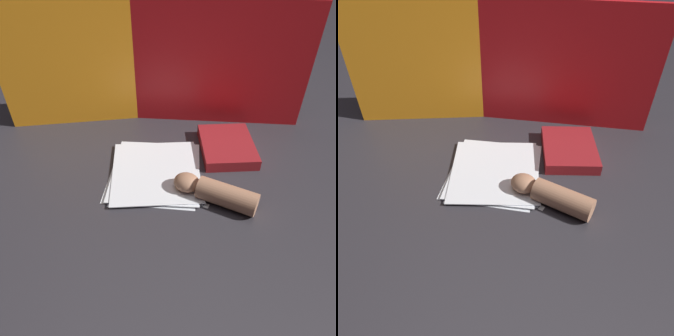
{
  "view_description": "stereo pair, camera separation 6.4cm",
  "coord_description": "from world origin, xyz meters",
  "views": [
    {
      "loc": [
        0.03,
        -0.81,
        0.74
      ],
      "look_at": [
        -0.0,
        -0.01,
        0.06
      ],
      "focal_mm": 35.0,
      "sensor_mm": 36.0,
      "label": 1
    },
    {
      "loc": [
        0.1,
        -0.8,
        0.74
      ],
      "look_at": [
        -0.0,
        -0.01,
        0.06
      ],
      "focal_mm": 35.0,
      "sensor_mm": 36.0,
      "label": 2
    }
  ],
  "objects": [
    {
      "name": "paper_scrap_mid",
      "position": [
        0.02,
        -0.11,
        0.0
      ],
      "size": [
        0.03,
        0.02,
        0.0
      ],
      "color": "white",
      "rests_on": "ground_plane"
    },
    {
      "name": "scissors",
      "position": [
        0.04,
        -0.06,
        0.0
      ],
      "size": [
        0.08,
        0.16,
        0.01
      ],
      "color": "silver",
      "rests_on": "ground_plane"
    },
    {
      "name": "backdrop_panel_center",
      "position": [
        0.16,
        0.38,
        0.24
      ],
      "size": [
        0.7,
        0.05,
        0.47
      ],
      "color": "red",
      "rests_on": "ground_plane"
    },
    {
      "name": "paper_scrap_near",
      "position": [
        0.12,
        -0.11,
        0.0
      ],
      "size": [
        0.02,
        0.02,
        0.0
      ],
      "color": "white",
      "rests_on": "ground_plane"
    },
    {
      "name": "backdrop_panel_left",
      "position": [
        -0.22,
        0.38,
        0.25
      ],
      "size": [
        0.86,
        0.18,
        0.51
      ],
      "color": "orange",
      "rests_on": "ground_plane"
    },
    {
      "name": "paper_stack",
      "position": [
        -0.05,
        0.03,
        0.01
      ],
      "size": [
        0.33,
        0.35,
        0.01
      ],
      "color": "white",
      "rests_on": "ground_plane"
    },
    {
      "name": "book_closed",
      "position": [
        0.21,
        0.17,
        0.02
      ],
      "size": [
        0.21,
        0.26,
        0.04
      ],
      "color": "maroon",
      "rests_on": "ground_plane"
    },
    {
      "name": "hand_forearm",
      "position": [
        0.15,
        -0.09,
        0.04
      ],
      "size": [
        0.27,
        0.18,
        0.07
      ],
      "color": "#A87556",
      "rests_on": "ground_plane"
    },
    {
      "name": "ground_plane",
      "position": [
        0.0,
        0.0,
        0.0
      ],
      "size": [
        6.0,
        6.0,
        0.0
      ],
      "primitive_type": "plane",
      "color": "#2D2B30"
    }
  ]
}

